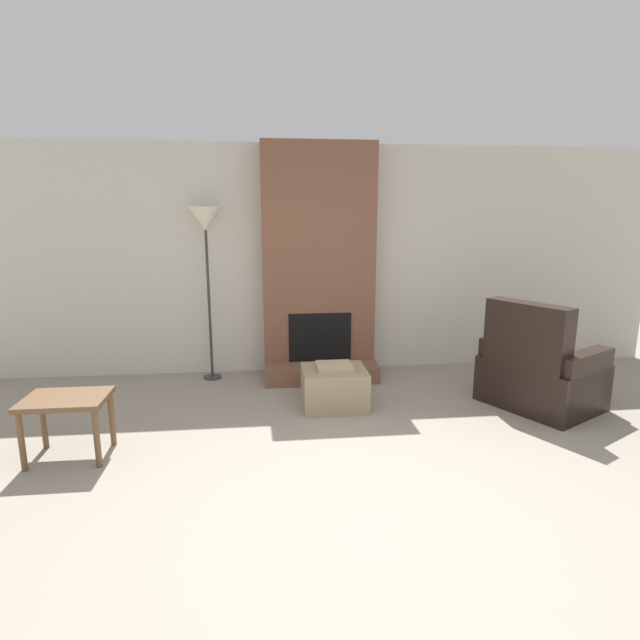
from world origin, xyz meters
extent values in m
plane|color=gray|center=(0.00, 0.00, 0.00)|extent=(24.00, 24.00, 0.00)
cube|color=beige|center=(0.00, 3.10, 1.30)|extent=(8.33, 0.06, 2.60)
cube|color=brown|center=(0.00, 2.92, 1.30)|extent=(1.26, 0.31, 2.60)
cube|color=brown|center=(0.00, 2.59, 0.09)|extent=(1.26, 0.35, 0.19)
cube|color=black|center=(0.00, 2.76, 0.46)|extent=(0.71, 0.02, 0.55)
cube|color=#998460|center=(0.04, 1.85, 0.19)|extent=(0.61, 0.52, 0.38)
cube|color=tan|center=(0.04, 1.85, 0.40)|extent=(0.34, 0.29, 0.05)
cube|color=black|center=(2.04, 1.66, 0.23)|extent=(1.16, 1.22, 0.45)
cube|color=black|center=(1.77, 1.52, 0.52)|extent=(0.55, 0.79, 1.05)
cube|color=black|center=(2.23, 1.31, 0.31)|extent=(0.71, 0.49, 0.63)
cube|color=black|center=(1.85, 2.01, 0.31)|extent=(0.71, 0.49, 0.63)
cube|color=brown|center=(-2.12, 1.04, 0.47)|extent=(0.60, 0.45, 0.04)
cylinder|color=brown|center=(-2.38, 0.86, 0.22)|extent=(0.04, 0.04, 0.45)
cylinder|color=brown|center=(-1.85, 0.86, 0.22)|extent=(0.04, 0.04, 0.45)
cylinder|color=brown|center=(-2.38, 1.23, 0.22)|extent=(0.04, 0.04, 0.45)
cylinder|color=brown|center=(-1.85, 1.23, 0.22)|extent=(0.04, 0.04, 0.45)
cylinder|color=#333333|center=(-1.23, 2.85, 0.01)|extent=(0.20, 0.20, 0.02)
cylinder|color=#333333|center=(-1.23, 2.85, 0.84)|extent=(0.03, 0.03, 1.64)
cone|color=silver|center=(-1.23, 2.85, 1.78)|extent=(0.36, 0.36, 0.25)
camera|label=1|loc=(-0.60, -2.68, 1.84)|focal=28.00mm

